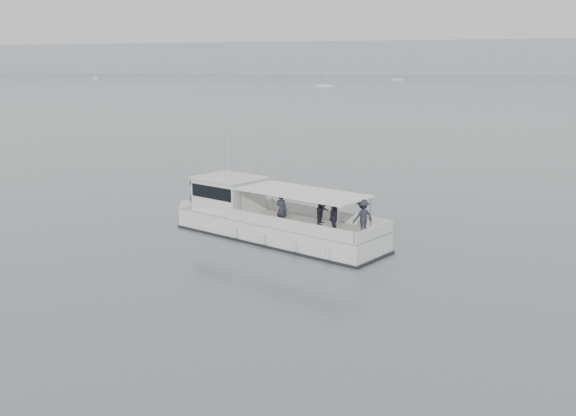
% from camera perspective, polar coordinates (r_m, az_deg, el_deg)
% --- Properties ---
extents(ground, '(1400.00, 1400.00, 0.00)m').
position_cam_1_polar(ground, '(33.78, 5.20, -1.57)').
color(ground, slate).
rests_on(ground, ground).
extents(headland, '(1400.00, 90.00, 28.00)m').
position_cam_1_polar(headland, '(592.01, 17.94, 12.59)').
color(headland, '#939EA8').
rests_on(headland, ground).
extents(tour_boat, '(12.19, 6.83, 5.23)m').
position_cam_1_polar(tour_boat, '(31.46, -2.40, -0.98)').
color(tour_boat, white).
rests_on(tour_boat, ground).
extents(moored_fleet, '(427.39, 284.73, 9.41)m').
position_cam_1_polar(moored_fleet, '(222.26, 11.40, 10.35)').
color(moored_fleet, white).
rests_on(moored_fleet, ground).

